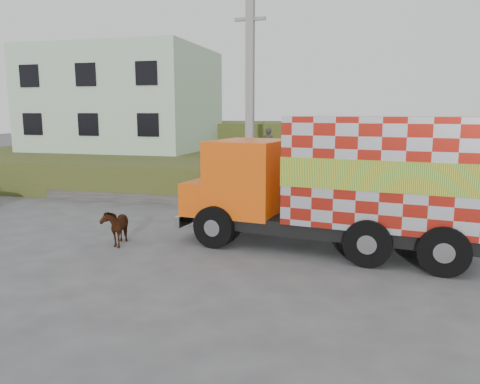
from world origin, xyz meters
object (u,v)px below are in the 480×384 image
(utility_pole, at_px, (250,103))
(pedestrian, at_px, (268,146))
(cargo_truck, at_px, (343,182))
(cow, at_px, (116,226))

(utility_pole, relative_size, pedestrian, 5.02)
(utility_pole, xyz_separation_m, pedestrian, (0.33, 1.98, -1.78))
(cargo_truck, distance_m, cow, 6.50)
(pedestrian, bearing_deg, cow, 77.09)
(utility_pole, relative_size, cargo_truck, 0.95)
(utility_pole, distance_m, cow, 7.60)
(utility_pole, height_order, pedestrian, utility_pole)
(cargo_truck, bearing_deg, pedestrian, 124.77)
(cargo_truck, xyz_separation_m, pedestrian, (-3.55, 7.07, 0.43))
(utility_pole, bearing_deg, cow, -110.57)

